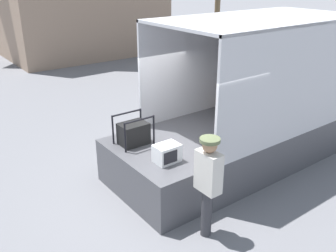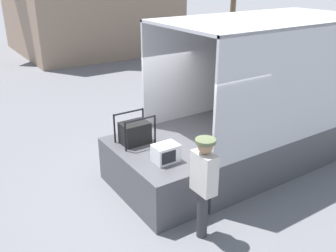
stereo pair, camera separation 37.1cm
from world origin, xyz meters
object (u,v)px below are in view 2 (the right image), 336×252
at_px(box_truck, 297,110).
at_px(portable_generator, 136,132).
at_px(worker_person, 204,178).
at_px(microwave, 166,153).

relative_size(box_truck, portable_generator, 9.40).
xyz_separation_m(box_truck, portable_generator, (-4.30, 0.53, 0.23)).
height_order(box_truck, portable_generator, box_truck).
bearing_deg(worker_person, portable_generator, 91.98).
xyz_separation_m(box_truck, microwave, (-4.24, -0.49, 0.17)).
height_order(microwave, worker_person, worker_person).
bearing_deg(portable_generator, box_truck, -7.01).
height_order(box_truck, worker_person, box_truck).
distance_m(microwave, portable_generator, 1.02).
bearing_deg(box_truck, microwave, -173.45).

